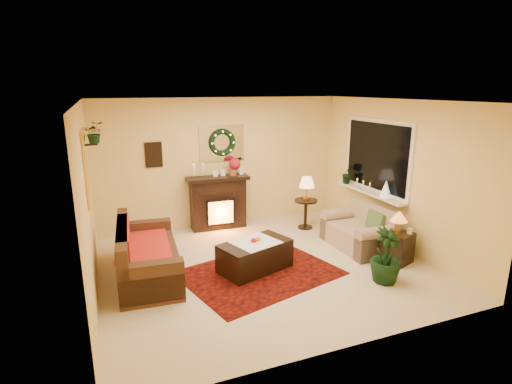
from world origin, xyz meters
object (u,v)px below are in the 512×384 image
object	(u,v)px
loveseat	(358,225)
coffee_table	(255,257)
end_table_square	(397,246)
sofa	(148,249)
side_table_round	(306,213)
fireplace	(218,202)

from	to	relation	value
loveseat	coffee_table	xyz separation A→B (m)	(-2.03, -0.19, -0.21)
end_table_square	coffee_table	world-z (taller)	end_table_square
sofa	end_table_square	world-z (taller)	sofa
side_table_round	coffee_table	bearing A→B (deg)	-139.27
sofa	side_table_round	xyz separation A→B (m)	(3.23, 1.02, -0.10)
sofa	side_table_round	size ratio (longest dim) A/B	3.22
sofa	coffee_table	size ratio (longest dim) A/B	1.75
fireplace	loveseat	distance (m)	2.78
sofa	loveseat	xyz separation A→B (m)	(3.60, -0.22, -0.01)
loveseat	side_table_round	xyz separation A→B (m)	(-0.38, 1.24, -0.09)
fireplace	side_table_round	world-z (taller)	fireplace
fireplace	loveseat	size ratio (longest dim) A/B	0.84
loveseat	coffee_table	bearing A→B (deg)	-174.61
side_table_round	loveseat	bearing A→B (deg)	-73.08
loveseat	end_table_square	world-z (taller)	loveseat
side_table_round	end_table_square	size ratio (longest dim) A/B	1.19
fireplace	loveseat	world-z (taller)	fireplace
loveseat	end_table_square	distance (m)	0.81
fireplace	side_table_round	size ratio (longest dim) A/B	1.83
sofa	coffee_table	xyz separation A→B (m)	(1.57, -0.41, -0.22)
side_table_round	end_table_square	world-z (taller)	side_table_round
fireplace	end_table_square	world-z (taller)	fireplace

